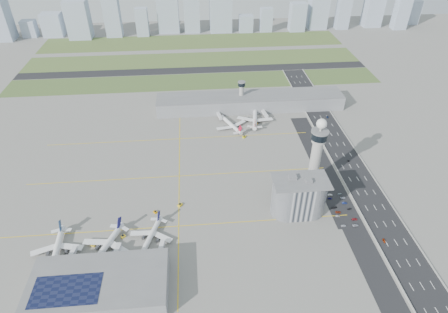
{
  "coord_description": "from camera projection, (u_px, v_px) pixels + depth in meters",
  "views": [
    {
      "loc": [
        -23.84,
        -228.44,
        206.72
      ],
      "look_at": [
        0.0,
        35.0,
        15.0
      ],
      "focal_mm": 30.0,
      "sensor_mm": 36.0,
      "label": 1
    }
  ],
  "objects": [
    {
      "name": "jet_bridge_far_1",
      "position": [
        263.0,
        112.0,
        415.83
      ],
      "size": [
        5.39,
        14.31,
        5.7
      ],
      "primitive_type": null,
      "rotation": [
        0.0,
        0.0,
        -1.4
      ],
      "color": "silver",
      "rests_on": "ground"
    },
    {
      "name": "car_lot_10",
      "position": [
        343.0,
        198.0,
        304.73
      ],
      "size": [
        4.04,
        2.0,
        1.1
      ],
      "primitive_type": "imported",
      "rotation": [
        0.0,
        0.0,
        1.61
      ],
      "color": "silver",
      "rests_on": "ground"
    },
    {
      "name": "tug_5",
      "position": [
        256.0,
        123.0,
        399.64
      ],
      "size": [
        3.64,
        3.66,
        1.78
      ],
      "primitive_type": null,
      "rotation": [
        0.0,
        0.0,
        -0.77
      ],
      "color": "orange",
      "rests_on": "ground"
    },
    {
      "name": "skyline_bldg_17",
      "position": [
        413.0,
        12.0,
        680.56
      ],
      "size": [
        22.64,
        18.11,
        41.06
      ],
      "primitive_type": "cube",
      "color": "#9EADC1",
      "rests_on": "ground"
    },
    {
      "name": "airplane_far_b",
      "position": [
        255.0,
        116.0,
        402.14
      ],
      "size": [
        46.23,
        51.8,
        12.82
      ],
      "primitive_type": null,
      "rotation": [
        0.0,
        0.0,
        1.4
      ],
      "color": "white",
      "rests_on": "ground"
    },
    {
      "name": "jet_bridge_near_2",
      "position": [
        159.0,
        258.0,
        252.53
      ],
      "size": [
        5.39,
        14.31,
        5.7
      ],
      "primitive_type": null,
      "rotation": [
        0.0,
        0.0,
        1.4
      ],
      "color": "silver",
      "rests_on": "ground"
    },
    {
      "name": "skyline_bldg_3",
      "position": [
        53.0,
        25.0,
        625.84
      ],
      "size": [
        32.3,
        25.84,
        36.93
      ],
      "primitive_type": "cube",
      "color": "#9EADC1",
      "rests_on": "ground"
    },
    {
      "name": "taxiway_line_v",
      "position": [
        179.0,
        176.0,
        328.53
      ],
      "size": [
        0.6,
        260.0,
        0.01
      ],
      "primitive_type": "cube",
      "color": "yellow",
      "rests_on": "ground"
    },
    {
      "name": "barrier_left",
      "position": [
        347.0,
        188.0,
        314.28
      ],
      "size": [
        0.6,
        500.0,
        1.2
      ],
      "primitive_type": "cube",
      "color": "#9E9E99",
      "rests_on": "ground"
    },
    {
      "name": "near_terminal",
      "position": [
        99.0,
        286.0,
        230.92
      ],
      "size": [
        84.0,
        42.0,
        13.0
      ],
      "color": "gray",
      "rests_on": "ground"
    },
    {
      "name": "car_lot_4",
      "position": [
        330.0,
        198.0,
        304.18
      ],
      "size": [
        3.55,
        1.5,
        1.2
      ],
      "primitive_type": "imported",
      "rotation": [
        0.0,
        0.0,
        1.55
      ],
      "color": "#110E48",
      "rests_on": "ground"
    },
    {
      "name": "skyline_bldg_11",
      "position": [
        266.0,
        20.0,
        645.11
      ],
      "size": [
        20.22,
        16.18,
        38.97
      ],
      "primitive_type": "cube",
      "color": "#9EADC1",
      "rests_on": "ground"
    },
    {
      "name": "secondary_tower",
      "position": [
        241.0,
        93.0,
        419.38
      ],
      "size": [
        8.6,
        8.6,
        31.9
      ],
      "color": "#ADAAA5",
      "rests_on": "ground"
    },
    {
      "name": "car_hw_1",
      "position": [
        349.0,
        161.0,
        345.68
      ],
      "size": [
        1.19,
        3.34,
        1.1
      ],
      "primitive_type": "imported",
      "rotation": [
        0.0,
        0.0,
        0.01
      ],
      "color": "black",
      "rests_on": "ground"
    },
    {
      "name": "taxiway_line_h_0",
      "position": [
        179.0,
        226.0,
        280.15
      ],
      "size": [
        260.0,
        0.6,
        0.01
      ],
      "primitive_type": "cube",
      "color": "yellow",
      "rests_on": "ground"
    },
    {
      "name": "car_lot_6",
      "position": [
        355.0,
        225.0,
        280.02
      ],
      "size": [
        4.7,
        2.42,
        1.27
      ],
      "primitive_type": "imported",
      "rotation": [
        0.0,
        0.0,
        1.64
      ],
      "color": "#A2A4B0",
      "rests_on": "ground"
    },
    {
      "name": "runway",
      "position": [
        195.0,
        70.0,
        517.05
      ],
      "size": [
        480.0,
        22.0,
        0.1
      ],
      "primitive_type": "cube",
      "color": "black",
      "rests_on": "ground"
    },
    {
      "name": "car_lot_2",
      "position": [
        338.0,
        212.0,
        291.31
      ],
      "size": [
        4.45,
        2.5,
        1.18
      ],
      "primitive_type": "imported",
      "rotation": [
        0.0,
        0.0,
        1.44
      ],
      "color": "maroon",
      "rests_on": "ground"
    },
    {
      "name": "grass_strip_1",
      "position": [
        194.0,
        60.0,
        547.7
      ],
      "size": [
        480.0,
        60.0,
        0.08
      ],
      "primitive_type": "cube",
      "color": "#47622E",
      "rests_on": "ground"
    },
    {
      "name": "car_hw_4",
      "position": [
        301.0,
        92.0,
        460.9
      ],
      "size": [
        1.54,
        3.69,
        1.25
      ],
      "primitive_type": "imported",
      "rotation": [
        0.0,
        0.0,
        0.02
      ],
      "color": "gray",
      "rests_on": "ground"
    },
    {
      "name": "car_lot_11",
      "position": [
        340.0,
        194.0,
        308.6
      ],
      "size": [
        3.89,
        1.88,
        1.09
      ],
      "primitive_type": "imported",
      "rotation": [
        0.0,
        0.0,
        1.67
      ],
      "color": "#86949E",
      "rests_on": "ground"
    },
    {
      "name": "tug_2",
      "position": [
        155.0,
        212.0,
        291.24
      ],
      "size": [
        3.45,
        3.52,
        1.7
      ],
      "primitive_type": null,
      "rotation": [
        0.0,
        0.0,
        0.73
      ],
      "color": "#CD8300",
      "rests_on": "ground"
    },
    {
      "name": "jet_bridge_far_0",
      "position": [
        218.0,
        114.0,
        412.18
      ],
      "size": [
        5.39,
        14.31,
        5.7
      ],
      "primitive_type": null,
      "rotation": [
        0.0,
        0.0,
        -1.4
      ],
      "color": "silver",
      "rests_on": "ground"
    },
    {
      "name": "car_lot_3",
      "position": [
        334.0,
        207.0,
        295.62
      ],
      "size": [
        4.53,
        2.43,
        1.25
      ],
      "primitive_type": "imported",
      "rotation": [
        0.0,
        0.0,
        1.74
      ],
      "color": "black",
      "rests_on": "ground"
    },
    {
      "name": "terminal_pier",
      "position": [
        250.0,
        102.0,
        424.89
      ],
      "size": [
        210.0,
        32.0,
        15.8
      ],
      "color": "gray",
      "rests_on": "ground"
    },
    {
      "name": "skyline_bldg_10",
      "position": [
        246.0,
        24.0,
        646.13
      ],
      "size": [
        23.01,
        18.41,
        27.75
      ],
      "primitive_type": "cube",
      "color": "#9EADC1",
      "rests_on": "ground"
    },
    {
      "name": "skyline_bldg_4",
      "position": [
        78.0,
        19.0,
        609.45
      ],
      "size": [
        35.81,
        28.65,
        60.36
      ],
      "primitive_type": "cube",
      "color": "#9EADC1",
      "rests_on": "ground"
    },
    {
      "name": "car_lot_5",
      "position": [
        330.0,
        195.0,
        307.6
      ],
      "size": [
        3.85,
        1.35,
        1.27
      ],
      "primitive_type": "imported",
      "rotation": [
        0.0,
        0.0,
        1.57
      ],
      "color": "silver",
      "rests_on": "ground"
    },
    {
      "name": "landside_road",
      "position": [
        338.0,
        198.0,
        305.74
      ],
      "size": [
        18.0,
        260.0,
        0.08
      ],
      "primitive_type": "cube",
      "color": "black",
      "rests_on": "ground"
    },
    {
      "name": "skyline_bldg_7",
      "position": [
        168.0,
        13.0,
        637.27
      ],
      "size": [
        35.76,
        28.61,
        61.22
      ],
      "primitive_type": "cube",
      "color": "#9EADC1",
      "rests_on": "ground"
    },
    {
      "name": "barrier_right",
      "position": [
        379.0,
        186.0,
        316.33
      ],
      "size": [
        0.6,
        500.0,
        1.2
      ],
      "primitive_type": "cube",
      "color": "#9E9E99",
      "rests_on": "ground"
    },
    {
      "name": "skyline_bldg_13",
      "position": [
        319.0,
        4.0,
        647.52
      ],
      "size": [
        32.26,
        25.81,
        81.2
      ],
      "primitive_type": "cube",
      "color": "#9EADC1",
      "rests_on": "ground"
    },
    {
      "name": "tug_1",
      "position": [
        123.0,
        236.0,
        270.76
      ],
      "size": [
        3.98,
        3.7,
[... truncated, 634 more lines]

